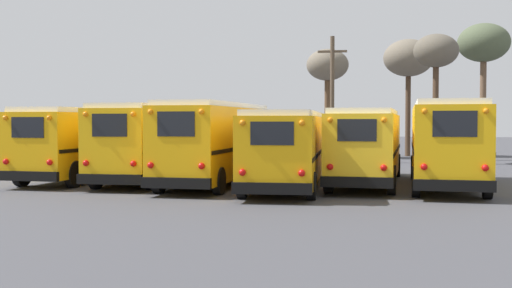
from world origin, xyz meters
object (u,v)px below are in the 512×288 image
Objects in this scene: school_bus_1 at (154,140)px; bare_tree_0 at (327,67)px; school_bus_2 at (217,140)px; school_bus_0 at (95,140)px; bare_tree_1 at (484,45)px; utility_pole at (332,97)px; bare_tree_3 at (408,59)px; school_bus_4 at (367,143)px; school_bus_3 at (288,146)px; school_bus_5 at (446,141)px; bare_tree_2 at (436,54)px.

bare_tree_0 is at bearing 72.83° from school_bus_1.
bare_tree_0 reaches higher than school_bus_1.
school_bus_0 is at bearing 167.96° from school_bus_2.
bare_tree_1 is (15.98, 17.87, 5.76)m from school_bus_1.
bare_tree_3 is at bearing 59.56° from utility_pole.
school_bus_1 reaches higher than school_bus_4.
school_bus_0 is 9.27m from school_bus_3.
bare_tree_3 is (-0.75, 22.25, 5.26)m from school_bus_5.
school_bus_1 is 1.17× the size of bare_tree_3.
school_bus_0 is 1.20× the size of bare_tree_1.
school_bus_2 is at bearing 168.74° from school_bus_3.
school_bus_1 is at bearing -117.37° from bare_tree_3.
school_bus_1 is 1.28× the size of utility_pole.
school_bus_0 is at bearing 179.56° from school_bus_4.
school_bus_2 is 20.08m from bare_tree_0.
bare_tree_3 reaches higher than school_bus_3.
bare_tree_1 is 6.17m from bare_tree_3.
school_bus_4 is 1.34× the size of bare_tree_2.
school_bus_2 is 1.33× the size of utility_pole.
school_bus_0 is at bearing 176.61° from school_bus_5.
school_bus_5 reaches higher than school_bus_0.
bare_tree_1 reaches higher than school_bus_0.
bare_tree_3 reaches higher than school_bus_5.
school_bus_3 is 15.23m from utility_pole.
school_bus_1 is 24.66m from bare_tree_1.
utility_pole is at bearing 54.03° from school_bus_0.
school_bus_1 is at bearing 178.35° from school_bus_5.
school_bus_0 is 3.07m from school_bus_1.
school_bus_5 is 1.29× the size of bare_tree_0.
school_bus_0 is 20.62m from bare_tree_0.
bare_tree_1 reaches higher than school_bus_3.
bare_tree_1 is (6.91, 17.41, 5.85)m from school_bus_4.
school_bus_3 is 1.41× the size of utility_pole.
utility_pole reaches higher than school_bus_4.
school_bus_3 is 17.08m from bare_tree_2.
utility_pole is (9.53, 13.13, 2.37)m from school_bus_0.
school_bus_1 is at bearing -177.12° from school_bus_4.
school_bus_3 is 1.23× the size of bare_tree_1.
bare_tree_2 is (15.71, 13.04, 4.87)m from school_bus_0.
school_bus_1 is 0.96× the size of school_bus_2.
school_bus_1 is 1.02× the size of school_bus_5.
school_bus_4 is at bearing -79.67° from bare_tree_0.
bare_tree_3 reaches higher than bare_tree_0.
utility_pole is (-5.59, 14.03, 2.27)m from school_bus_5.
bare_tree_0 is 0.89× the size of bare_tree_3.
school_bus_5 is at bearing -14.90° from school_bus_4.
school_bus_2 is at bearing -124.85° from bare_tree_1.
school_bus_0 is 26.36m from bare_tree_1.
bare_tree_0 is at bearing -149.61° from bare_tree_3.
school_bus_3 is (6.05, -1.34, -0.15)m from school_bus_1.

